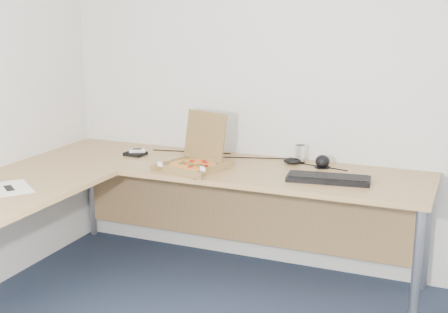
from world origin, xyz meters
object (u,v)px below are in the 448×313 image
at_px(wallet, 135,154).
at_px(drinking_glass, 300,154).
at_px(keyboard, 328,179).
at_px(pizza_box, 194,163).
at_px(desk, 144,182).

bearing_deg(wallet, drinking_glass, 17.16).
height_order(keyboard, wallet, keyboard).
distance_m(pizza_box, wallet, 0.54).
height_order(desk, wallet, wallet).
bearing_deg(desk, pizza_box, 56.14).
distance_m(desk, drinking_glass, 1.01).
height_order(drinking_glass, keyboard, drinking_glass).
distance_m(drinking_glass, keyboard, 0.45).
bearing_deg(pizza_box, desk, -105.90).
bearing_deg(keyboard, pizza_box, 176.09).
distance_m(desk, wallet, 0.55).
distance_m(desk, keyboard, 1.05).
bearing_deg(wallet, pizza_box, -13.83).
bearing_deg(desk, wallet, 125.49).
relative_size(desk, keyboard, 5.41).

